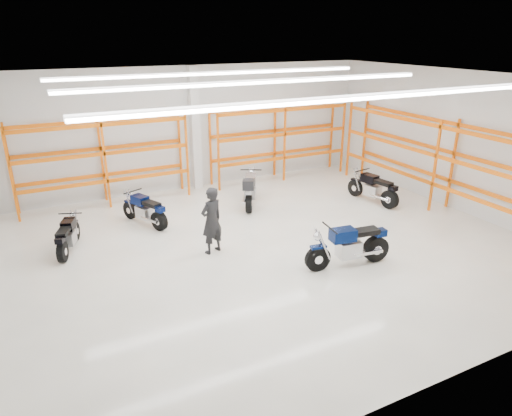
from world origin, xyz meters
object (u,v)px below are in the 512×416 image
standing_man (212,220)px  motorcycle_back_d (375,189)px  motorcycle_back_c (250,190)px  motorcycle_back_a (67,237)px  motorcycle_back_b (146,211)px  structural_column (195,129)px  motorcycle_main (352,246)px

standing_man → motorcycle_back_d: bearing=169.9°
motorcycle_back_c → motorcycle_back_d: 4.34m
motorcycle_back_a → motorcycle_back_b: (2.34, 0.89, 0.03)m
motorcycle_back_d → structural_column: size_ratio=0.48×
motorcycle_back_c → motorcycle_back_d: motorcycle_back_c is taller
motorcycle_back_d → structural_column: 6.82m
motorcycle_back_b → motorcycle_back_c: bearing=1.0°
motorcycle_back_b → structural_column: 4.28m
motorcycle_main → motorcycle_back_a: (-6.36, 4.04, -0.10)m
motorcycle_main → motorcycle_back_d: motorcycle_main is taller
motorcycle_back_a → motorcycle_back_d: bearing=-4.1°
motorcycle_back_a → standing_man: standing_man is taller
motorcycle_back_b → motorcycle_back_d: (7.59, -1.60, 0.03)m
motorcycle_back_a → structural_column: 6.49m
motorcycle_main → structural_column: 8.04m
motorcycle_back_d → standing_man: standing_man is taller
motorcycle_back_a → motorcycle_back_b: bearing=20.8°
motorcycle_back_d → standing_man: bearing=-170.7°
standing_man → structural_column: bearing=-125.2°
motorcycle_back_b → motorcycle_main: bearing=-50.8°
motorcycle_back_b → structural_column: (2.68, 2.81, 1.78)m
motorcycle_back_c → standing_man: 3.66m
motorcycle_back_a → motorcycle_back_c: size_ratio=0.84×
motorcycle_main → motorcycle_back_c: (-0.44, 4.99, 0.04)m
motorcycle_main → motorcycle_back_a: 7.53m
motorcycle_main → motorcycle_back_d: bearing=43.1°
structural_column → motorcycle_back_d: bearing=-42.0°
motorcycle_back_d → standing_man: size_ratio=1.17×
motorcycle_back_b → motorcycle_back_c: (3.58, 0.06, 0.11)m
motorcycle_back_d → motorcycle_back_a: bearing=175.9°
motorcycle_back_b → motorcycle_back_c: 3.58m
structural_column → motorcycle_back_c: bearing=-71.9°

